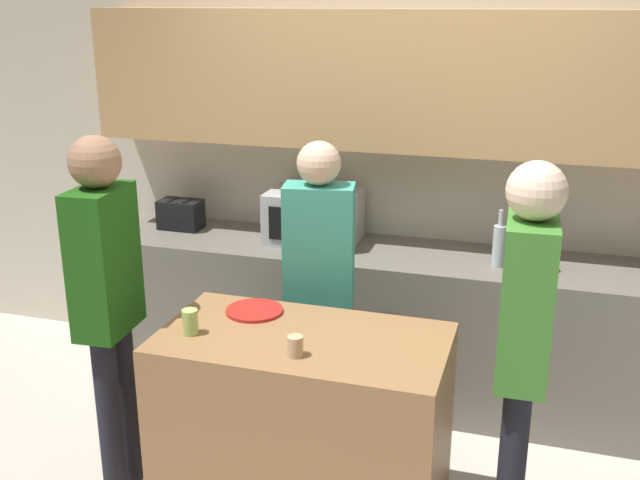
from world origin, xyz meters
TOP-DOWN VIEW (x-y plane):
  - back_wall at (0.00, 1.66)m, footprint 6.40×0.40m
  - back_counter at (0.00, 1.39)m, footprint 3.60×0.62m
  - kitchen_island at (-0.19, 0.18)m, footprint 1.22×0.67m
  - microwave at (-0.54, 1.45)m, footprint 0.52×0.39m
  - toaster at (-1.40, 1.45)m, footprint 0.26×0.16m
  - bottle_0 at (0.53, 1.32)m, footprint 0.06×0.06m
  - bottle_1 at (0.66, 1.38)m, footprint 0.07×0.07m
  - bottle_2 at (0.76, 1.30)m, footprint 0.08×0.08m
  - plate_on_island at (-0.48, 0.36)m, footprint 0.26×0.26m
  - cup_0 at (-0.16, 0.00)m, footprint 0.06×0.06m
  - cup_1 at (-0.65, 0.06)m, footprint 0.07×0.07m
  - person_left at (-1.08, 0.12)m, footprint 0.22×0.35m
  - person_center at (-0.30, 0.78)m, footprint 0.37×0.25m
  - person_right at (0.70, 0.21)m, footprint 0.22×0.35m

SIDE VIEW (x-z plane):
  - back_counter at x=0.00m, z-range 0.00..0.89m
  - kitchen_island at x=-0.19m, z-range 0.00..0.89m
  - plate_on_island at x=-0.48m, z-range 0.89..0.91m
  - cup_0 at x=-0.16m, z-range 0.89..0.98m
  - cup_1 at x=-0.65m, z-range 0.89..1.00m
  - person_center at x=-0.30m, z-range 0.15..1.76m
  - toaster at x=-1.40m, z-range 0.89..1.07m
  - bottle_2 at x=0.76m, z-range 0.86..1.10m
  - bottle_1 at x=0.66m, z-range 0.86..1.14m
  - bottle_0 at x=0.53m, z-range 0.85..1.16m
  - person_right at x=0.70m, z-range 0.17..1.86m
  - person_left at x=-1.08m, z-range 0.17..1.88m
  - microwave at x=-0.54m, z-range 0.89..1.19m
  - back_wall at x=0.00m, z-range 0.19..2.89m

